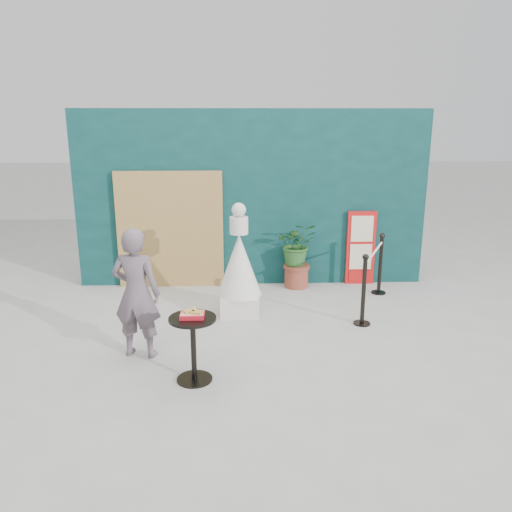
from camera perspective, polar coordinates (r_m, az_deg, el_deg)
name	(u,v)px	position (r m, az deg, el deg)	size (l,w,h in m)	color
ground	(260,363)	(6.11, 0.43, -12.08)	(60.00, 60.00, 0.00)	#ADAAA5
back_wall	(252,199)	(8.68, -0.48, 6.57)	(6.00, 0.30, 3.00)	#0B3131
bamboo_fence	(170,230)	(8.64, -9.77, 2.94)	(1.80, 0.08, 2.00)	tan
woman	(136,293)	(6.15, -13.50, -4.17)	(0.59, 0.39, 1.61)	#62545B
menu_board	(361,248)	(8.91, 11.87, 0.90)	(0.50, 0.07, 1.30)	red
statue	(239,270)	(7.32, -1.92, -1.60)	(0.66, 0.66, 1.68)	white
cafe_table	(193,339)	(5.57, -7.19, -9.37)	(0.52, 0.52, 0.75)	black
food_basket	(193,314)	(5.46, -7.27, -6.60)	(0.26, 0.19, 0.11)	red
planter	(297,250)	(8.57, 4.69, 0.71)	(0.68, 0.59, 1.15)	brown
stanchion_barrier	(373,277)	(7.83, 13.19, -2.35)	(0.84, 1.54, 1.03)	black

